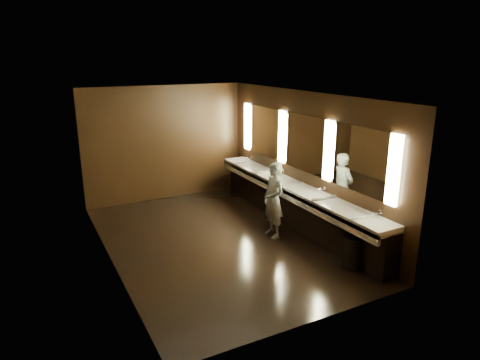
# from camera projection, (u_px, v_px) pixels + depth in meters

# --- Properties ---
(floor) EXTENTS (6.00, 6.00, 0.00)m
(floor) POSITION_uv_depth(u_px,v_px,m) (217.00, 241.00, 8.34)
(floor) COLOR black
(floor) RESTS_ON ground
(ceiling) EXTENTS (4.00, 6.00, 0.02)m
(ceiling) POSITION_uv_depth(u_px,v_px,m) (215.00, 95.00, 7.55)
(ceiling) COLOR #2D2D2B
(ceiling) RESTS_ON wall_back
(wall_back) EXTENTS (4.00, 0.02, 2.80)m
(wall_back) POSITION_uv_depth(u_px,v_px,m) (165.00, 143.00, 10.50)
(wall_back) COLOR black
(wall_back) RESTS_ON floor
(wall_front) EXTENTS (4.00, 0.02, 2.80)m
(wall_front) POSITION_uv_depth(u_px,v_px,m) (315.00, 227.00, 5.40)
(wall_front) COLOR black
(wall_front) RESTS_ON floor
(wall_left) EXTENTS (0.02, 6.00, 2.80)m
(wall_left) POSITION_uv_depth(u_px,v_px,m) (106.00, 186.00, 7.06)
(wall_left) COLOR black
(wall_left) RESTS_ON floor
(wall_right) EXTENTS (0.02, 6.00, 2.80)m
(wall_right) POSITION_uv_depth(u_px,v_px,m) (304.00, 160.00, 8.84)
(wall_right) COLOR black
(wall_right) RESTS_ON floor
(sink_counter) EXTENTS (0.55, 5.40, 1.01)m
(sink_counter) POSITION_uv_depth(u_px,v_px,m) (294.00, 203.00, 9.00)
(sink_counter) COLOR black
(sink_counter) RESTS_ON floor
(mirror_band) EXTENTS (0.06, 5.03, 1.15)m
(mirror_band) POSITION_uv_depth(u_px,v_px,m) (304.00, 143.00, 8.73)
(mirror_band) COLOR #FFF8BE
(mirror_band) RESTS_ON wall_right
(person) EXTENTS (0.36, 0.55, 1.51)m
(person) POSITION_uv_depth(u_px,v_px,m) (274.00, 200.00, 8.38)
(person) COLOR #7CAAB9
(person) RESTS_ON floor
(trash_bin) EXTENTS (0.39, 0.39, 0.56)m
(trash_bin) POSITION_uv_depth(u_px,v_px,m) (351.00, 252.00, 7.24)
(trash_bin) COLOR black
(trash_bin) RESTS_ON floor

